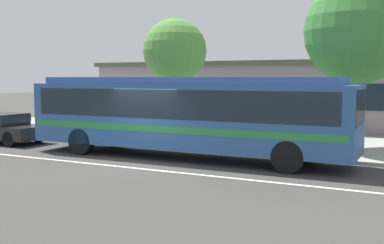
{
  "coord_description": "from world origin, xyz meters",
  "views": [
    {
      "loc": [
        8.77,
        -13.28,
        2.88
      ],
      "look_at": [
        1.17,
        1.68,
        1.3
      ],
      "focal_mm": 44.53,
      "sensor_mm": 36.0,
      "label": 1
    }
  ],
  "objects_px": {
    "pedestrian_waiting_near_sign": "(325,126)",
    "street_tree_near_stop": "(175,51)",
    "pedestrian_walking_along_curb": "(144,121)",
    "bus_stop_sign": "(319,109)",
    "street_tree_mid_block": "(358,31)",
    "transit_bus": "(185,111)"
  },
  "relations": [
    {
      "from": "pedestrian_walking_along_curb",
      "to": "street_tree_near_stop",
      "type": "relative_size",
      "value": 0.3
    },
    {
      "from": "pedestrian_waiting_near_sign",
      "to": "pedestrian_walking_along_curb",
      "type": "xyz_separation_m",
      "value": [
        -7.22,
        -0.75,
        -0.04
      ]
    },
    {
      "from": "bus_stop_sign",
      "to": "street_tree_near_stop",
      "type": "bearing_deg",
      "value": 162.21
    },
    {
      "from": "transit_bus",
      "to": "pedestrian_waiting_near_sign",
      "type": "xyz_separation_m",
      "value": [
        4.38,
        2.52,
        -0.56
      ]
    },
    {
      "from": "pedestrian_walking_along_curb",
      "to": "bus_stop_sign",
      "type": "xyz_separation_m",
      "value": [
        7.09,
        0.32,
        0.67
      ]
    },
    {
      "from": "transit_bus",
      "to": "bus_stop_sign",
      "type": "relative_size",
      "value": 4.67
    },
    {
      "from": "transit_bus",
      "to": "pedestrian_walking_along_curb",
      "type": "height_order",
      "value": "transit_bus"
    },
    {
      "from": "pedestrian_walking_along_curb",
      "to": "street_tree_mid_block",
      "type": "xyz_separation_m",
      "value": [
        8.02,
        2.49,
        3.53
      ]
    },
    {
      "from": "street_tree_mid_block",
      "to": "transit_bus",
      "type": "bearing_deg",
      "value": -140.66
    },
    {
      "from": "transit_bus",
      "to": "pedestrian_waiting_near_sign",
      "type": "relative_size",
      "value": 6.99
    },
    {
      "from": "pedestrian_waiting_near_sign",
      "to": "street_tree_mid_block",
      "type": "height_order",
      "value": "street_tree_mid_block"
    },
    {
      "from": "bus_stop_sign",
      "to": "street_tree_mid_block",
      "type": "relative_size",
      "value": 0.39
    },
    {
      "from": "transit_bus",
      "to": "pedestrian_waiting_near_sign",
      "type": "bearing_deg",
      "value": 29.86
    },
    {
      "from": "transit_bus",
      "to": "street_tree_near_stop",
      "type": "distance_m",
      "value": 5.7
    },
    {
      "from": "transit_bus",
      "to": "pedestrian_walking_along_curb",
      "type": "xyz_separation_m",
      "value": [
        -2.83,
        1.76,
        -0.6
      ]
    },
    {
      "from": "bus_stop_sign",
      "to": "street_tree_mid_block",
      "type": "xyz_separation_m",
      "value": [
        0.93,
        2.17,
        2.86
      ]
    },
    {
      "from": "pedestrian_walking_along_curb",
      "to": "street_tree_near_stop",
      "type": "bearing_deg",
      "value": 89.52
    },
    {
      "from": "transit_bus",
      "to": "pedestrian_walking_along_curb",
      "type": "bearing_deg",
      "value": 148.11
    },
    {
      "from": "bus_stop_sign",
      "to": "street_tree_near_stop",
      "type": "relative_size",
      "value": 0.47
    },
    {
      "from": "pedestrian_waiting_near_sign",
      "to": "street_tree_mid_block",
      "type": "relative_size",
      "value": 0.26
    },
    {
      "from": "pedestrian_waiting_near_sign",
      "to": "street_tree_near_stop",
      "type": "height_order",
      "value": "street_tree_near_stop"
    },
    {
      "from": "pedestrian_waiting_near_sign",
      "to": "street_tree_near_stop",
      "type": "distance_m",
      "value": 7.99
    }
  ]
}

